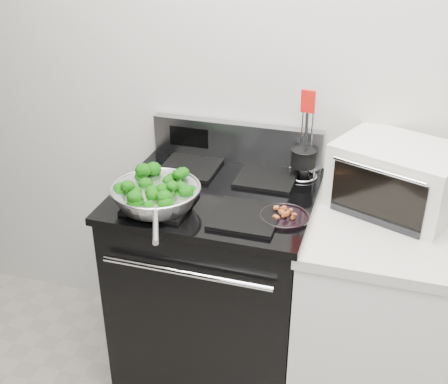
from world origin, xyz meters
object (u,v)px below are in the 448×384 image
at_px(gas_range, 217,284).
at_px(skillet, 156,195).
at_px(bacon_plate, 284,214).
at_px(utensil_holder, 303,162).
at_px(toaster_oven, 397,177).

distance_m(gas_range, skillet, 0.58).
relative_size(bacon_plate, utensil_holder, 0.48).
bearing_deg(utensil_holder, bacon_plate, -84.20).
bearing_deg(gas_range, utensil_holder, 35.92).
relative_size(skillet, utensil_holder, 1.35).
xyz_separation_m(skillet, toaster_oven, (0.86, 0.32, 0.05)).
relative_size(skillet, toaster_oven, 0.96).
height_order(gas_range, utensil_holder, utensil_holder).
height_order(gas_range, toaster_oven, toaster_oven).
bearing_deg(utensil_holder, toaster_oven, -7.36).
distance_m(skillet, bacon_plate, 0.49).
distance_m(skillet, utensil_holder, 0.64).
bearing_deg(gas_range, bacon_plate, -23.33).
xyz_separation_m(skillet, bacon_plate, (0.48, 0.06, -0.04)).
bearing_deg(toaster_oven, gas_range, -146.89).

